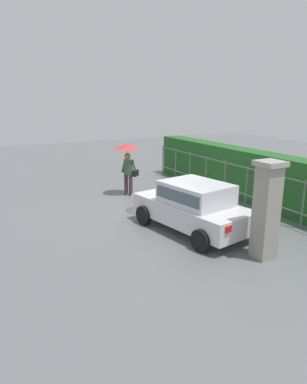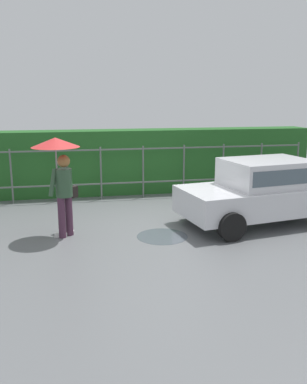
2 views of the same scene
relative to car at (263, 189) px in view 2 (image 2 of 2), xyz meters
The scene contains 6 objects.
ground_plane 2.55m from the car, 168.13° to the left, with size 40.00×40.00×0.00m, color slate.
car is the anchor object (origin of this frame).
pedestrian 4.57m from the car, behind, with size 0.97×0.97×2.07m.
fence_section 3.75m from the car, 127.21° to the left, with size 9.73×0.05×1.50m.
hedge_row 4.40m from the car, 121.08° to the left, with size 10.68×0.90×1.90m, color #235B23.
puddle_near 2.65m from the car, 168.47° to the right, with size 1.07×1.07×0.00m, color #4C545B.
Camera 2 is at (-1.89, -9.04, 2.87)m, focal length 38.60 mm.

